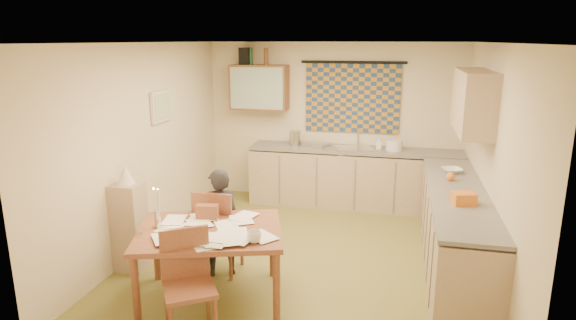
% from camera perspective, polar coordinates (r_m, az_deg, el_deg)
% --- Properties ---
extents(floor, '(4.00, 4.50, 0.02)m').
position_cam_1_polar(floor, '(5.91, 1.94, -11.38)').
color(floor, olive).
rests_on(floor, ground).
extents(ceiling, '(4.00, 4.50, 0.02)m').
position_cam_1_polar(ceiling, '(5.34, 2.17, 13.84)').
color(ceiling, white).
rests_on(ceiling, floor).
extents(wall_back, '(4.00, 0.02, 2.50)m').
position_cam_1_polar(wall_back, '(7.68, 5.33, 4.42)').
color(wall_back, beige).
rests_on(wall_back, floor).
extents(wall_front, '(4.00, 0.02, 2.50)m').
position_cam_1_polar(wall_front, '(3.40, -5.42, -8.13)').
color(wall_front, beige).
rests_on(wall_front, floor).
extents(wall_left, '(0.02, 4.50, 2.50)m').
position_cam_1_polar(wall_left, '(6.19, -16.54, 1.54)').
color(wall_left, beige).
rests_on(wall_left, floor).
extents(wall_right, '(0.02, 4.50, 2.50)m').
position_cam_1_polar(wall_right, '(5.48, 23.13, -0.59)').
color(wall_right, beige).
rests_on(wall_right, floor).
extents(window_blind, '(1.45, 0.03, 1.05)m').
position_cam_1_polar(window_blind, '(7.55, 7.63, 7.26)').
color(window_blind, navy).
rests_on(window_blind, wall_back).
extents(curtain_rod, '(1.60, 0.04, 0.04)m').
position_cam_1_polar(curtain_rod, '(7.48, 7.75, 11.42)').
color(curtain_rod, black).
rests_on(curtain_rod, wall_back).
extents(wall_cabinet, '(0.90, 0.34, 0.70)m').
position_cam_1_polar(wall_cabinet, '(7.67, -3.40, 8.59)').
color(wall_cabinet, brown).
rests_on(wall_cabinet, wall_back).
extents(wall_cabinet_glass, '(0.84, 0.02, 0.64)m').
position_cam_1_polar(wall_cabinet_glass, '(7.51, -3.78, 8.47)').
color(wall_cabinet_glass, '#99B2A5').
rests_on(wall_cabinet_glass, wall_back).
extents(upper_cabinet_right, '(0.34, 1.30, 0.70)m').
position_cam_1_polar(upper_cabinet_right, '(5.88, 21.09, 6.50)').
color(upper_cabinet_right, tan).
rests_on(upper_cabinet_right, wall_right).
extents(framed_print, '(0.04, 0.50, 0.40)m').
position_cam_1_polar(framed_print, '(6.44, -14.77, 6.20)').
color(framed_print, beige).
rests_on(framed_print, wall_left).
extents(print_canvas, '(0.01, 0.42, 0.32)m').
position_cam_1_polar(print_canvas, '(6.43, -14.57, 6.20)').
color(print_canvas, white).
rests_on(print_canvas, wall_left).
extents(counter_back, '(3.30, 0.62, 0.92)m').
position_cam_1_polar(counter_back, '(7.51, 8.14, -2.14)').
color(counter_back, tan).
rests_on(counter_back, floor).
extents(counter_right, '(0.62, 2.95, 0.92)m').
position_cam_1_polar(counter_right, '(5.78, 19.14, -7.84)').
color(counter_right, tan).
rests_on(counter_right, floor).
extents(stove, '(0.56, 0.56, 0.86)m').
position_cam_1_polar(stove, '(4.91, 20.20, -12.17)').
color(stove, white).
rests_on(stove, floor).
extents(sink, '(0.66, 0.59, 0.10)m').
position_cam_1_polar(sink, '(7.40, 7.80, 1.07)').
color(sink, silver).
rests_on(sink, counter_back).
extents(tap, '(0.04, 0.04, 0.28)m').
position_cam_1_polar(tap, '(7.54, 8.33, 2.68)').
color(tap, silver).
rests_on(tap, counter_back).
extents(dish_rack, '(0.43, 0.40, 0.06)m').
position_cam_1_polar(dish_rack, '(7.46, 3.42, 1.83)').
color(dish_rack, silver).
rests_on(dish_rack, counter_back).
extents(kettle, '(0.21, 0.21, 0.24)m').
position_cam_1_polar(kettle, '(7.51, 0.85, 2.63)').
color(kettle, silver).
rests_on(kettle, counter_back).
extents(mixing_bowl, '(0.31, 0.31, 0.16)m').
position_cam_1_polar(mixing_bowl, '(7.35, 12.47, 1.73)').
color(mixing_bowl, white).
rests_on(mixing_bowl, counter_back).
extents(soap_bottle, '(0.08, 0.08, 0.18)m').
position_cam_1_polar(soap_bottle, '(7.40, 10.73, 1.98)').
color(soap_bottle, white).
rests_on(soap_bottle, counter_back).
extents(bowl, '(0.40, 0.40, 0.06)m').
position_cam_1_polar(bowl, '(6.32, 18.87, -1.18)').
color(bowl, white).
rests_on(bowl, counter_right).
extents(orange_bag, '(0.25, 0.21, 0.12)m').
position_cam_1_polar(orange_bag, '(5.16, 20.11, -4.31)').
color(orange_bag, orange).
rests_on(orange_bag, counter_right).
extents(fruit_orange, '(0.10, 0.10, 0.10)m').
position_cam_1_polar(fruit_orange, '(5.96, 18.72, -1.87)').
color(fruit_orange, orange).
rests_on(fruit_orange, counter_right).
extents(speaker, '(0.17, 0.21, 0.26)m').
position_cam_1_polar(speaker, '(7.70, -5.05, 12.17)').
color(speaker, black).
rests_on(speaker, wall_cabinet).
extents(bottle_green, '(0.07, 0.07, 0.26)m').
position_cam_1_polar(bottle_green, '(7.68, -4.50, 12.17)').
color(bottle_green, '#195926').
rests_on(bottle_green, wall_cabinet).
extents(bottle_brown, '(0.09, 0.09, 0.26)m').
position_cam_1_polar(bottle_brown, '(7.61, -2.63, 12.18)').
color(bottle_brown, brown).
rests_on(bottle_brown, wall_cabinet).
extents(dining_table, '(1.62, 1.40, 0.75)m').
position_cam_1_polar(dining_table, '(4.91, -9.10, -12.10)').
color(dining_table, brown).
rests_on(dining_table, floor).
extents(chair_far, '(0.44, 0.44, 0.98)m').
position_cam_1_polar(chair_far, '(5.48, -8.13, -10.06)').
color(chair_far, brown).
rests_on(chair_far, floor).
extents(chair_near, '(0.59, 0.59, 0.94)m').
position_cam_1_polar(chair_near, '(4.44, -11.54, -16.53)').
color(chair_near, brown).
rests_on(chair_near, floor).
extents(person, '(0.67, 0.64, 1.21)m').
position_cam_1_polar(person, '(5.31, -8.10, -7.35)').
color(person, black).
rests_on(person, floor).
extents(shelf_stand, '(0.32, 0.30, 1.01)m').
position_cam_1_polar(shelf_stand, '(5.69, -18.25, -7.54)').
color(shelf_stand, tan).
rests_on(shelf_stand, floor).
extents(lampshade, '(0.20, 0.20, 0.22)m').
position_cam_1_polar(lampshade, '(5.50, -18.74, -1.59)').
color(lampshade, beige).
rests_on(lampshade, shelf_stand).
extents(letter_rack, '(0.23, 0.13, 0.16)m').
position_cam_1_polar(letter_rack, '(4.97, -9.55, -6.14)').
color(letter_rack, brown).
rests_on(letter_rack, dining_table).
extents(mug, '(0.23, 0.23, 0.10)m').
position_cam_1_polar(mug, '(4.40, -4.02, -9.10)').
color(mug, white).
rests_on(mug, dining_table).
extents(magazine, '(0.39, 0.41, 0.03)m').
position_cam_1_polar(magazine, '(4.59, -15.33, -9.13)').
color(magazine, maroon).
rests_on(magazine, dining_table).
extents(book, '(0.30, 0.32, 0.02)m').
position_cam_1_polar(book, '(4.72, -14.28, -8.45)').
color(book, orange).
rests_on(book, dining_table).
extents(orange_box, '(0.12, 0.08, 0.04)m').
position_cam_1_polar(orange_box, '(4.50, -13.33, -9.38)').
color(orange_box, orange).
rests_on(orange_box, dining_table).
extents(eyeglasses, '(0.14, 0.08, 0.02)m').
position_cam_1_polar(eyeglasses, '(4.49, -7.46, -9.31)').
color(eyeglasses, black).
rests_on(eyeglasses, dining_table).
extents(candle_holder, '(0.07, 0.07, 0.18)m').
position_cam_1_polar(candle_holder, '(4.87, -15.23, -6.75)').
color(candle_holder, silver).
rests_on(candle_holder, dining_table).
extents(candle, '(0.03, 0.03, 0.22)m').
position_cam_1_polar(candle, '(4.78, -15.11, -4.62)').
color(candle, white).
rests_on(candle, dining_table).
extents(candle_flame, '(0.02, 0.02, 0.02)m').
position_cam_1_polar(candle_flame, '(4.73, -15.66, -3.30)').
color(candle_flame, '#FFCC66').
rests_on(candle_flame, dining_table).
extents(papers, '(1.30, 1.08, 0.03)m').
position_cam_1_polar(papers, '(4.69, -9.03, -8.25)').
color(papers, white).
rests_on(papers, dining_table).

